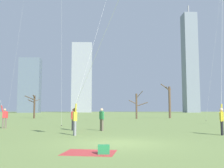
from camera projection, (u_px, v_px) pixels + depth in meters
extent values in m
plane|color=#7A934C|center=(117.00, 143.00, 11.61)|extent=(400.00, 400.00, 0.00)
cylinder|color=black|center=(73.00, 125.00, 18.94)|extent=(0.14, 0.14, 0.85)
cylinder|color=black|center=(74.00, 124.00, 19.13)|extent=(0.14, 0.14, 0.85)
cube|color=red|center=(74.00, 115.00, 19.11)|extent=(0.35, 0.39, 0.54)
sphere|color=#9E7051|center=(74.00, 110.00, 19.15)|extent=(0.22, 0.22, 0.22)
cylinder|color=red|center=(72.00, 116.00, 18.92)|extent=(0.09, 0.09, 0.55)
cylinder|color=red|center=(75.00, 109.00, 19.34)|extent=(0.18, 0.22, 0.56)
cylinder|color=silver|center=(99.00, 24.00, 25.80)|extent=(3.38, 11.18, 16.41)
cylinder|color=black|center=(222.00, 128.00, 15.34)|extent=(0.14, 0.14, 0.85)
cylinder|color=black|center=(222.00, 128.00, 15.53)|extent=(0.14, 0.14, 0.85)
cube|color=yellow|center=(222.00, 116.00, 15.51)|extent=(0.35, 0.39, 0.54)
sphere|color=beige|center=(221.00, 110.00, 15.54)|extent=(0.22, 0.22, 0.22)
cylinder|color=yellow|center=(221.00, 117.00, 15.32)|extent=(0.09, 0.09, 0.55)
cylinder|color=yellow|center=(222.00, 108.00, 15.74)|extent=(0.18, 0.22, 0.56)
cylinder|color=#726656|center=(6.00, 123.00, 21.14)|extent=(0.14, 0.14, 0.85)
cylinder|color=#726656|center=(3.00, 123.00, 21.05)|extent=(0.14, 0.14, 0.85)
cube|color=red|center=(5.00, 115.00, 21.16)|extent=(0.39, 0.31, 0.54)
sphere|color=tan|center=(5.00, 110.00, 21.20)|extent=(0.22, 0.22, 0.22)
cylinder|color=red|center=(7.00, 115.00, 21.24)|extent=(0.09, 0.09, 0.55)
cylinder|color=red|center=(2.00, 109.00, 21.13)|extent=(0.22, 0.16, 0.56)
cylinder|color=gray|center=(74.00, 128.00, 15.34)|extent=(0.14, 0.14, 0.85)
cylinder|color=gray|center=(75.00, 128.00, 15.14)|extent=(0.14, 0.14, 0.85)
cube|color=yellow|center=(75.00, 116.00, 15.31)|extent=(0.30, 0.39, 0.54)
sphere|color=brown|center=(75.00, 110.00, 15.35)|extent=(0.22, 0.22, 0.22)
cylinder|color=yellow|center=(74.00, 117.00, 15.50)|extent=(0.09, 0.09, 0.55)
cylinder|color=yellow|center=(76.00, 108.00, 15.16)|extent=(0.15, 0.22, 0.56)
cylinder|color=silver|center=(107.00, 29.00, 12.60)|extent=(3.51, 6.07, 7.16)
cylinder|color=#726656|center=(102.00, 125.00, 18.49)|extent=(0.14, 0.14, 0.85)
cylinder|color=#726656|center=(101.00, 125.00, 18.66)|extent=(0.14, 0.14, 0.85)
cube|color=#338C4C|center=(102.00, 115.00, 18.64)|extent=(0.35, 0.39, 0.54)
sphere|color=beige|center=(102.00, 110.00, 18.68)|extent=(0.22, 0.22, 0.22)
cylinder|color=#338C4C|center=(103.00, 116.00, 18.47)|extent=(0.09, 0.09, 0.55)
cylinder|color=#338C4C|center=(100.00, 116.00, 18.81)|extent=(0.09, 0.09, 0.55)
cylinder|color=silver|center=(62.00, 45.00, 26.31)|extent=(0.77, 2.94, 16.15)
cylinder|color=#3F3833|center=(62.00, 126.00, 24.06)|extent=(0.10, 0.10, 0.08)
cylinder|color=silver|center=(216.00, 33.00, 38.93)|extent=(5.24, 2.80, 26.10)
cylinder|color=#3F3833|center=(206.00, 120.00, 36.15)|extent=(0.10, 0.10, 0.08)
cylinder|color=silver|center=(20.00, 27.00, 41.80)|extent=(2.83, 0.49, 29.65)
cylinder|color=#3F3833|center=(7.00, 119.00, 40.03)|extent=(0.10, 0.10, 0.08)
cube|color=#CC3838|center=(89.00, 153.00, 9.09)|extent=(2.02, 1.70, 0.01)
cube|color=#268C4C|center=(104.00, 149.00, 8.82)|extent=(0.40, 0.28, 0.30)
cylinder|color=#4C3828|center=(34.00, 107.00, 45.76)|extent=(0.31, 0.31, 4.03)
cylinder|color=#4C3828|center=(31.00, 101.00, 46.14)|extent=(1.42, 0.76, 0.66)
cylinder|color=#4C3828|center=(37.00, 100.00, 46.21)|extent=(0.81, 0.75, 0.40)
cylinder|color=#4C3828|center=(34.00, 97.00, 45.30)|extent=(0.21, 1.33, 0.58)
cylinder|color=#4C3828|center=(30.00, 98.00, 45.37)|extent=(1.55, 1.18, 0.80)
cylinder|color=brown|center=(170.00, 102.00, 46.87)|extent=(0.41, 0.41, 5.73)
cylinder|color=brown|center=(168.00, 89.00, 46.85)|extent=(0.90, 0.65, 0.94)
cylinder|color=brown|center=(170.00, 90.00, 47.48)|extent=(0.61, 0.90, 0.60)
cylinder|color=brown|center=(165.00, 87.00, 46.87)|extent=(1.77, 0.67, 1.21)
cylinder|color=brown|center=(136.00, 106.00, 43.53)|extent=(0.31, 0.31, 4.23)
cylinder|color=brown|center=(140.00, 95.00, 43.31)|extent=(1.07, 1.00, 1.21)
cylinder|color=brown|center=(142.00, 104.00, 43.52)|extent=(1.92, 0.30, 0.78)
cylinder|color=brown|center=(133.00, 102.00, 43.55)|extent=(1.37, 0.19, 0.75)
cube|color=#9EA3AD|center=(82.00, 78.00, 151.06)|extent=(11.62, 6.66, 40.59)
cube|color=gray|center=(190.00, 63.00, 148.29)|extent=(7.40, 8.31, 57.04)
cylinder|color=#99999E|center=(188.00, 10.00, 151.39)|extent=(0.80, 0.80, 5.28)
cube|color=slate|center=(30.00, 85.00, 138.12)|extent=(11.03, 6.27, 29.10)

